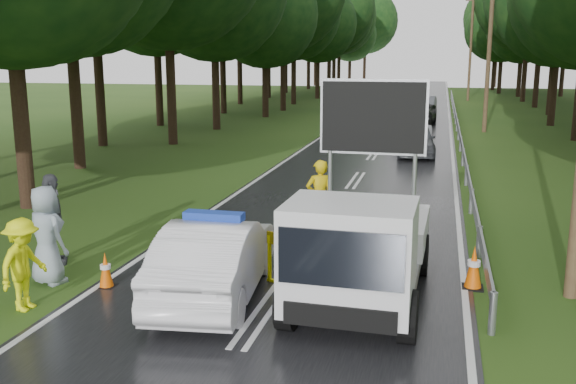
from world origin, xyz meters
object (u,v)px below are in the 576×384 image
(police_sedan, at_px, (215,259))
(barrier, at_px, (321,255))
(queue_car_second, at_px, (407,123))
(queue_car_fourth, at_px, (424,107))
(civilian, at_px, (303,257))
(work_truck, at_px, (360,247))
(officer, at_px, (319,198))
(queue_car_third, at_px, (413,113))
(queue_car_first, at_px, (416,140))

(police_sedan, bearing_deg, barrier, -171.94)
(queue_car_second, bearing_deg, queue_car_fourth, 79.55)
(queue_car_second, bearing_deg, civilian, -98.99)
(police_sedan, height_order, work_truck, work_truck)
(officer, bearing_deg, work_truck, 83.05)
(work_truck, height_order, officer, work_truck)
(officer, height_order, queue_car_third, officer)
(barrier, height_order, officer, officer)
(barrier, bearing_deg, queue_car_second, 112.91)
(queue_car_first, bearing_deg, queue_car_third, 89.90)
(barrier, xyz_separation_m, civilian, (-0.22, -0.50, 0.11))
(work_truck, xyz_separation_m, barrier, (-0.73, 0.21, -0.26))
(queue_car_second, xyz_separation_m, queue_car_fourth, (0.54, 12.03, -0.06))
(barrier, xyz_separation_m, queue_car_third, (0.28, 29.34, 0.01))
(queue_car_first, bearing_deg, civilian, -97.24)
(work_truck, xyz_separation_m, civilian, (-0.95, -0.29, -0.15))
(officer, xyz_separation_m, queue_car_second, (1.02, 19.34, -0.14))
(work_truck, bearing_deg, police_sedan, -172.56)
(civilian, bearing_deg, officer, 52.87)
(officer, xyz_separation_m, queue_car_third, (1.06, 25.34, -0.14))
(queue_car_first, height_order, queue_car_second, queue_car_second)
(queue_car_second, bearing_deg, barrier, -98.46)
(queue_car_second, height_order, queue_car_fourth, queue_car_second)
(police_sedan, distance_m, queue_car_first, 18.03)
(civilian, bearing_deg, queue_car_first, 41.99)
(officer, distance_m, queue_car_fourth, 31.41)
(queue_car_second, distance_m, queue_car_fourth, 12.05)
(work_truck, height_order, queue_car_first, work_truck)
(civilian, xyz_separation_m, queue_car_third, (0.50, 29.84, -0.10))
(queue_car_first, relative_size, queue_car_third, 0.71)
(civilian, bearing_deg, work_truck, -27.26)
(police_sedan, bearing_deg, officer, -109.76)
(queue_car_first, bearing_deg, queue_car_second, 93.56)
(civilian, distance_m, queue_car_fourth, 35.89)
(queue_car_third, bearing_deg, barrier, -86.95)
(civilian, xyz_separation_m, queue_car_first, (1.20, 17.84, -0.20))
(queue_car_third, relative_size, queue_car_fourth, 1.27)
(queue_car_fourth, bearing_deg, queue_car_third, -91.91)
(civilian, relative_size, queue_car_third, 0.31)
(civilian, bearing_deg, queue_car_fourth, 44.22)
(queue_car_third, bearing_deg, police_sedan, -90.47)
(queue_car_fourth, bearing_deg, police_sedan, -91.34)
(barrier, bearing_deg, queue_car_third, 112.95)
(police_sedan, bearing_deg, work_truck, 179.43)
(work_truck, height_order, queue_car_third, work_truck)
(queue_car_first, height_order, queue_car_third, queue_car_third)
(queue_car_first, distance_m, queue_car_fourth, 18.04)
(civilian, xyz_separation_m, queue_car_second, (0.46, 23.84, -0.10))
(barrier, height_order, queue_car_third, queue_car_third)
(officer, relative_size, queue_car_first, 0.46)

